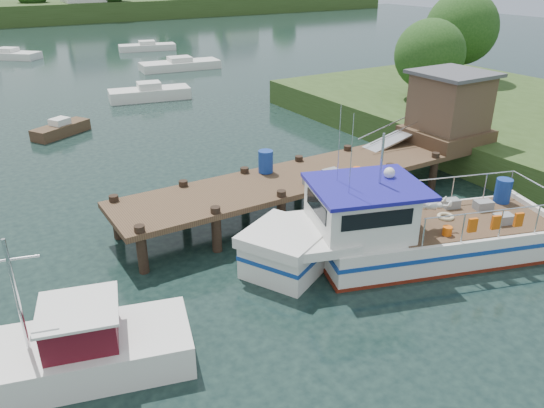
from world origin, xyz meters
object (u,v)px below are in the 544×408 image
dock (406,131)px  moored_c (180,65)px  moored_far (147,47)px  moored_d (8,55)px  work_boat (49,355)px  moored_rowboat (61,129)px  lobster_boat (396,233)px  moored_b (150,93)px

dock → moored_c: (2.12, 29.59, -1.84)m
moored_far → moored_d: 13.60m
dock → work_boat: 16.06m
work_boat → moored_d: 48.49m
dock → moored_rowboat: 18.55m
dock → moored_d: (-10.06, 43.67, -1.85)m
lobster_boat → moored_far: lobster_boat is taller
dock → moored_far: dock is taller
moored_rowboat → work_boat: bearing=-102.4°
dock → moored_far: size_ratio=2.69×
moored_far → moored_c: (-1.28, -12.11, 0.03)m
lobster_boat → moored_rowboat: bearing=125.7°
dock → moored_far: bearing=85.3°
moored_far → moored_c: bearing=-98.3°
moored_far → moored_d: bearing=169.4°
lobster_boat → moored_rowboat: size_ratio=3.05×
moored_c → work_boat: bearing=-100.9°
moored_rowboat → moored_c: moored_c is taller
moored_d → moored_b: bearing=-92.9°
moored_b → moored_rowboat: bearing=-166.7°
moored_b → moored_d: 24.28m
dock → moored_c: bearing=85.9°
dock → moored_c: dock is taller
moored_c → moored_d: 18.62m
dock → lobster_boat: size_ratio=1.61×
moored_c → lobster_boat: bearing=-85.4°
moored_d → moored_c: bearing=-66.3°
lobster_boat → dock: bearing=61.9°
work_boat → moored_far: size_ratio=1.12×
work_boat → lobster_boat: bearing=14.4°
lobster_boat → moored_b: 24.86m
moored_b → moored_c: bearing=32.5°
dock → lobster_boat: 6.93m
moored_c → dock: bearing=-77.9°
work_boat → moored_c: work_boat is taller
moored_b → moored_d: size_ratio=0.95×
moored_far → moored_d: moored_d is taller
dock → moored_c: size_ratio=2.34×
dock → work_boat: size_ratio=2.40×
dock → lobster_boat: lobster_boat is taller
moored_d → moored_rowboat: bearing=-109.2°
dock → moored_d: 44.85m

